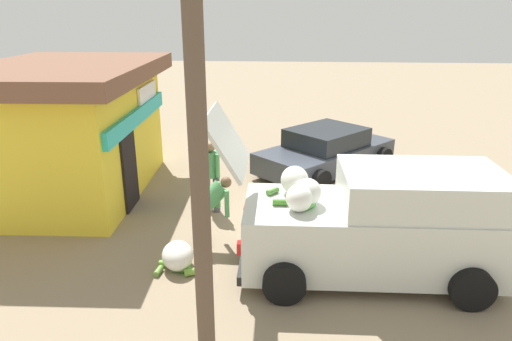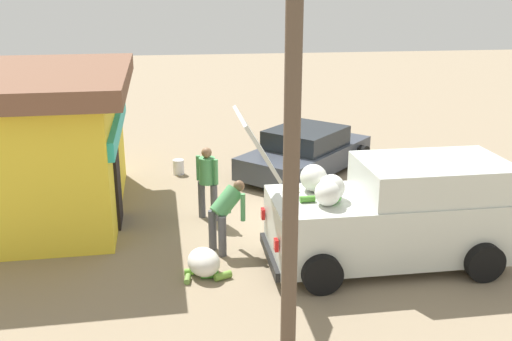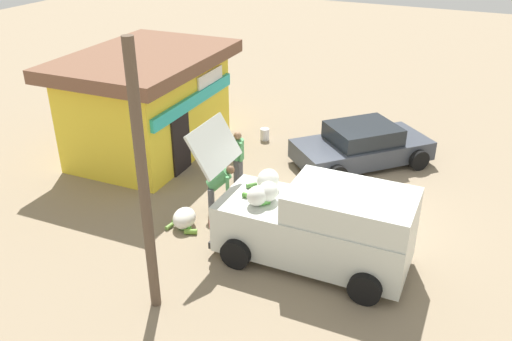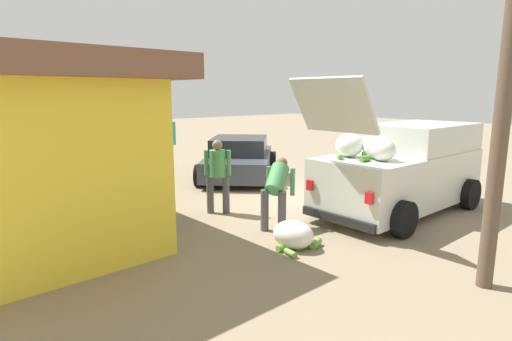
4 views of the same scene
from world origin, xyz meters
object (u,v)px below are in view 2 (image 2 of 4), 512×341
(vendor_standing, at_px, (207,178))
(customer_bending, at_px, (225,210))
(paint_bucket, at_px, (178,167))
(unloaded_banana_pile, at_px, (204,263))
(delivery_van, at_px, (394,212))
(storefront_bar, at_px, (41,141))
(parked_sedan, at_px, (306,152))

(vendor_standing, xyz_separation_m, customer_bending, (-1.57, -0.24, -0.10))
(vendor_standing, bearing_deg, paint_bucket, 10.94)
(vendor_standing, xyz_separation_m, unloaded_banana_pile, (-2.49, 0.21, -0.69))
(delivery_van, distance_m, customer_bending, 3.05)
(storefront_bar, xyz_separation_m, vendor_standing, (-0.84, -3.46, -0.71))
(storefront_bar, bearing_deg, delivery_van, -116.20)
(vendor_standing, bearing_deg, storefront_bar, 76.38)
(parked_sedan, xyz_separation_m, customer_bending, (-4.34, 2.48, 0.23))
(storefront_bar, relative_size, parked_sedan, 1.34)
(delivery_van, xyz_separation_m, vendor_standing, (2.42, 3.17, -0.04))
(customer_bending, bearing_deg, vendor_standing, 8.88)
(storefront_bar, relative_size, unloaded_banana_pile, 6.68)
(storefront_bar, height_order, parked_sedan, storefront_bar)
(storefront_bar, height_order, unloaded_banana_pile, storefront_bar)
(vendor_standing, height_order, customer_bending, vendor_standing)
(parked_sedan, xyz_separation_m, unloaded_banana_pile, (-5.26, 2.94, -0.36))
(parked_sedan, relative_size, paint_bucket, 10.57)
(parked_sedan, xyz_separation_m, paint_bucket, (0.36, 3.33, -0.38))
(parked_sedan, relative_size, vendor_standing, 2.62)
(delivery_van, xyz_separation_m, customer_bending, (0.85, 2.92, -0.14))
(parked_sedan, relative_size, customer_bending, 3.12)
(parked_sedan, height_order, vendor_standing, vendor_standing)
(unloaded_banana_pile, bearing_deg, parked_sedan, -29.19)
(delivery_van, distance_m, paint_bucket, 6.76)
(parked_sedan, distance_m, paint_bucket, 3.37)
(storefront_bar, height_order, customer_bending, storefront_bar)
(customer_bending, bearing_deg, parked_sedan, -29.78)
(unloaded_banana_pile, bearing_deg, customer_bending, -26.31)
(delivery_van, bearing_deg, paint_bucket, 34.17)
(parked_sedan, distance_m, customer_bending, 5.00)
(storefront_bar, bearing_deg, vendor_standing, -103.62)
(parked_sedan, bearing_deg, vendor_standing, 135.45)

